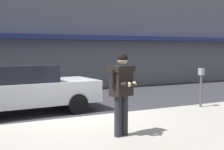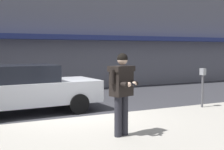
{
  "view_description": "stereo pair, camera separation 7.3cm",
  "coord_description": "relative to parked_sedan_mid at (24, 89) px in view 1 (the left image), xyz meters",
  "views": [
    {
      "loc": [
        -3.15,
        -8.29,
        2.03
      ],
      "look_at": [
        -0.24,
        -2.5,
        1.49
      ],
      "focal_mm": 50.0,
      "sensor_mm": 36.0,
      "label": 1
    },
    {
      "loc": [
        -3.09,
        -8.32,
        2.03
      ],
      "look_at": [
        -0.24,
        -2.5,
        1.49
      ],
      "focal_mm": 50.0,
      "sensor_mm": 36.0,
      "label": 2
    }
  ],
  "objects": [
    {
      "name": "ground_plane",
      "position": [
        1.25,
        -1.58,
        -0.79
      ],
      "size": [
        80.0,
        80.0,
        0.0
      ],
      "primitive_type": "plane",
      "color": "#333338"
    },
    {
      "name": "sidewalk",
      "position": [
        2.25,
        -4.43,
        -0.72
      ],
      "size": [
        32.0,
        5.3,
        0.14
      ],
      "primitive_type": "cube",
      "color": "#A8A399",
      "rests_on": "ground"
    },
    {
      "name": "curb_paint_line",
      "position": [
        2.25,
        -1.53,
        -0.79
      ],
      "size": [
        28.0,
        0.12,
        0.01
      ],
      "primitive_type": "cube",
      "color": "silver",
      "rests_on": "ground"
    },
    {
      "name": "parked_sedan_mid",
      "position": [
        0.0,
        0.0,
        0.0
      ],
      "size": [
        4.59,
        2.11,
        1.54
      ],
      "color": "silver",
      "rests_on": "ground"
    },
    {
      "name": "man_texting_on_phone",
      "position": [
        1.29,
        -4.01,
        0.46
      ],
      "size": [
        0.62,
        0.64,
        1.81
      ],
      "color": "#23232B",
      "rests_on": "sidewalk"
    },
    {
      "name": "parking_meter",
      "position": [
        5.23,
        -2.18,
        0.18
      ],
      "size": [
        0.12,
        0.18,
        1.27
      ],
      "color": "#4C4C51",
      "rests_on": "sidewalk"
    }
  ]
}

